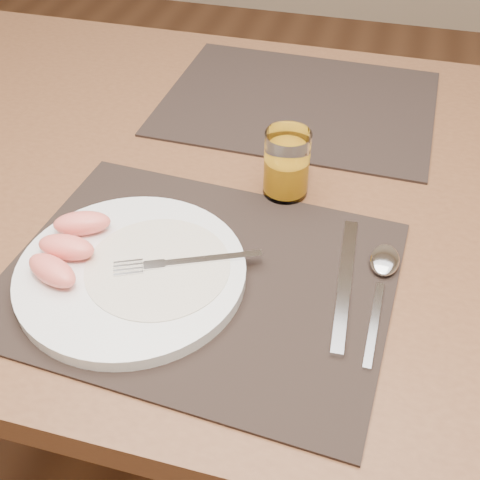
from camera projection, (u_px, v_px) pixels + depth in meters
The scene contains 11 objects.
ground at pixel (251, 442), 1.37m from camera, with size 5.00×5.00×0.00m, color brown.
table at pixel (256, 219), 0.93m from camera, with size 1.40×0.90×0.75m.
placemat_near at pixel (199, 277), 0.71m from camera, with size 0.45×0.35×0.00m, color black.
placemat_far at pixel (298, 102), 1.02m from camera, with size 0.45×0.35×0.00m, color black.
plate at pixel (131, 273), 0.71m from camera, with size 0.27×0.27×0.02m, color white.
plate_dressing at pixel (158, 266), 0.70m from camera, with size 0.17×0.17×0.00m.
fork at pixel (175, 263), 0.70m from camera, with size 0.17×0.09×0.00m.
knife at pixel (343, 293), 0.69m from camera, with size 0.03×0.22×0.01m.
spoon at pixel (383, 269), 0.71m from camera, with size 0.04×0.19×0.01m.
juice_glass at pixel (286, 167), 0.81m from camera, with size 0.06×0.06×0.09m.
grapefruit_wedges at pixel (67, 246), 0.71m from camera, with size 0.08×0.14×0.03m.
Camera 1 is at (0.16, -0.69, 1.26)m, focal length 45.00 mm.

